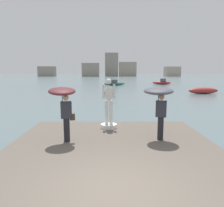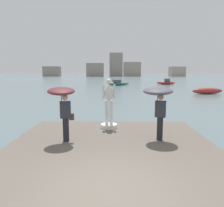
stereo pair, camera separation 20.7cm
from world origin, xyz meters
name	(u,v)px [view 2 (the right image)]	position (x,y,z in m)	size (l,w,h in m)	color
ground_plane	(114,86)	(0.00, 40.00, 0.00)	(400.00, 400.00, 0.00)	slate
pier	(111,165)	(0.00, 1.70, 0.20)	(7.30, 9.40, 0.40)	#60564C
statue_white_figure	(109,110)	(-0.14, 5.18, 1.24)	(0.75, 0.75, 2.23)	white
onlooker_left	(63,100)	(-1.75, 3.27, 1.93)	(1.20, 1.22, 2.03)	black
onlooker_right	(158,98)	(1.73, 3.50, 1.99)	(1.37, 1.38, 2.00)	black
boat_near	(118,83)	(0.89, 41.45, 0.45)	(4.92, 2.75, 1.19)	#336B5B
boat_mid	(207,91)	(12.26, 23.79, 0.41)	(4.12, 1.40, 0.83)	#9E2D28
boat_far	(166,82)	(11.73, 44.37, 0.48)	(4.29, 2.48, 1.33)	#9E2D28
distant_skyline	(114,69)	(-0.12, 122.00, 4.39)	(81.81, 11.40, 13.45)	gray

